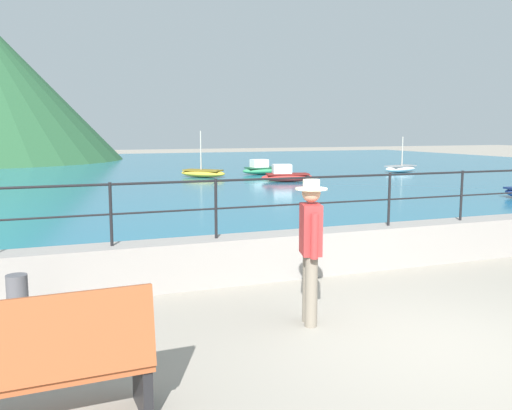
{
  "coord_description": "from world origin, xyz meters",
  "views": [
    {
      "loc": [
        -3.89,
        -4.62,
        2.33
      ],
      "look_at": [
        -0.7,
        3.7,
        1.1
      ],
      "focal_mm": 38.56,
      "sensor_mm": 36.0,
      "label": 1
    }
  ],
  "objects_px": {
    "boat_0": "(263,169)",
    "person_walking": "(311,244)",
    "boat_4": "(203,173)",
    "bench_main": "(39,366)",
    "bollard": "(18,303)",
    "boat_5": "(286,175)",
    "boat_3": "(401,168)"
  },
  "relations": [
    {
      "from": "bollard",
      "to": "boat_0",
      "type": "height_order",
      "value": "boat_0"
    },
    {
      "from": "bench_main",
      "to": "bollard",
      "type": "relative_size",
      "value": 2.56
    },
    {
      "from": "boat_0",
      "to": "boat_5",
      "type": "bearing_deg",
      "value": -97.16
    },
    {
      "from": "person_walking",
      "to": "boat_5",
      "type": "bearing_deg",
      "value": 66.79
    },
    {
      "from": "bench_main",
      "to": "person_walking",
      "type": "relative_size",
      "value": 0.98
    },
    {
      "from": "boat_4",
      "to": "person_walking",
      "type": "bearing_deg",
      "value": -101.85
    },
    {
      "from": "boat_0",
      "to": "boat_5",
      "type": "height_order",
      "value": "same"
    },
    {
      "from": "person_walking",
      "to": "boat_4",
      "type": "relative_size",
      "value": 0.76
    },
    {
      "from": "boat_4",
      "to": "bollard",
      "type": "bearing_deg",
      "value": -111.6
    },
    {
      "from": "boat_3",
      "to": "boat_5",
      "type": "relative_size",
      "value": 1.01
    },
    {
      "from": "boat_3",
      "to": "boat_4",
      "type": "relative_size",
      "value": 1.08
    },
    {
      "from": "boat_0",
      "to": "boat_4",
      "type": "xyz_separation_m",
      "value": [
        -3.32,
        -0.59,
        -0.06
      ]
    },
    {
      "from": "boat_0",
      "to": "boat_5",
      "type": "relative_size",
      "value": 0.96
    },
    {
      "from": "boat_4",
      "to": "boat_5",
      "type": "relative_size",
      "value": 0.93
    },
    {
      "from": "boat_4",
      "to": "boat_5",
      "type": "distance_m",
      "value": 4.48
    },
    {
      "from": "bench_main",
      "to": "boat_5",
      "type": "distance_m",
      "value": 20.27
    },
    {
      "from": "person_walking",
      "to": "boat_0",
      "type": "height_order",
      "value": "person_walking"
    },
    {
      "from": "bollard",
      "to": "boat_3",
      "type": "relative_size",
      "value": 0.27
    },
    {
      "from": "bench_main",
      "to": "boat_4",
      "type": "relative_size",
      "value": 0.75
    },
    {
      "from": "boat_3",
      "to": "boat_5",
      "type": "bearing_deg",
      "value": -161.12
    },
    {
      "from": "bollard",
      "to": "boat_3",
      "type": "height_order",
      "value": "boat_3"
    },
    {
      "from": "bench_main",
      "to": "boat_4",
      "type": "distance_m",
      "value": 22.32
    },
    {
      "from": "boat_0",
      "to": "boat_4",
      "type": "height_order",
      "value": "boat_4"
    },
    {
      "from": "bollard",
      "to": "boat_5",
      "type": "distance_m",
      "value": 18.3
    },
    {
      "from": "person_walking",
      "to": "bollard",
      "type": "distance_m",
      "value": 3.47
    },
    {
      "from": "bollard",
      "to": "boat_4",
      "type": "distance_m",
      "value": 20.09
    },
    {
      "from": "boat_0",
      "to": "person_walking",
      "type": "bearing_deg",
      "value": -110.19
    },
    {
      "from": "boat_0",
      "to": "boat_3",
      "type": "xyz_separation_m",
      "value": [
        7.39,
        -1.38,
        -0.07
      ]
    },
    {
      "from": "bollard",
      "to": "boat_0",
      "type": "relative_size",
      "value": 0.29
    },
    {
      "from": "person_walking",
      "to": "boat_3",
      "type": "bearing_deg",
      "value": 51.85
    },
    {
      "from": "bench_main",
      "to": "bollard",
      "type": "distance_m",
      "value": 2.48
    },
    {
      "from": "boat_0",
      "to": "boat_4",
      "type": "relative_size",
      "value": 1.03
    }
  ]
}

